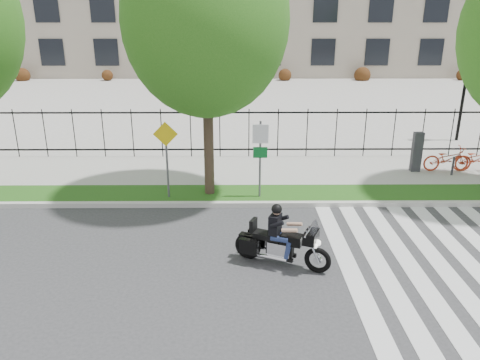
{
  "coord_description": "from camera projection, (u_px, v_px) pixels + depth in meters",
  "views": [
    {
      "loc": [
        -0.5,
        -9.62,
        5.74
      ],
      "look_at": [
        -0.41,
        3.0,
        1.28
      ],
      "focal_mm": 35.0,
      "sensor_mm": 36.0,
      "label": 1
    }
  ],
  "objects": [
    {
      "name": "street_tree_1",
      "position": [
        206.0,
        21.0,
        13.78
      ],
      "size": [
        4.99,
        4.99,
        8.3
      ],
      "color": "#31261A",
      "rests_on": "grass_verge"
    },
    {
      "name": "iron_fence",
      "position": [
        249.0,
        133.0,
        19.27
      ],
      "size": [
        30.0,
        0.06,
        2.0
      ],
      "primitive_type": null,
      "color": "black",
      "rests_on": "sidewalk"
    },
    {
      "name": "sign_pole_regulatory",
      "position": [
        260.0,
        150.0,
        14.72
      ],
      "size": [
        0.5,
        0.09,
        2.5
      ],
      "color": "#59595B",
      "rests_on": "grass_verge"
    },
    {
      "name": "lamp_post_right",
      "position": [
        467.0,
        74.0,
        21.3
      ],
      "size": [
        1.06,
        0.7,
        4.25
      ],
      "color": "black",
      "rests_on": "ground"
    },
    {
      "name": "grass_verge",
      "position": [
        252.0,
        195.0,
        15.62
      ],
      "size": [
        60.0,
        1.5,
        0.15
      ],
      "primitive_type": "cube",
      "color": "#175114",
      "rests_on": "ground"
    },
    {
      "name": "sign_pole_warning",
      "position": [
        166.0,
        150.0,
        14.7
      ],
      "size": [
        0.78,
        0.09,
        2.49
      ],
      "color": "#59595B",
      "rests_on": "grass_verge"
    },
    {
      "name": "plaza",
      "position": [
        243.0,
        97.0,
        34.54
      ],
      "size": [
        80.0,
        34.0,
        0.1
      ],
      "primitive_type": "cube",
      "color": "#9C9B92",
      "rests_on": "ground"
    },
    {
      "name": "curb",
      "position": [
        253.0,
        204.0,
        14.82
      ],
      "size": [
        60.0,
        0.2,
        0.15
      ],
      "primitive_type": "cube",
      "color": "beige",
      "rests_on": "ground"
    },
    {
      "name": "motorcycle_rider",
      "position": [
        281.0,
        241.0,
        11.19
      ],
      "size": [
        2.28,
        1.3,
        1.88
      ],
      "color": "black",
      "rests_on": "ground"
    },
    {
      "name": "sidewalk",
      "position": [
        250.0,
        171.0,
        17.98
      ],
      "size": [
        60.0,
        3.5,
        0.15
      ],
      "primitive_type": "cube",
      "color": "#9C9B92",
      "rests_on": "ground"
    },
    {
      "name": "ground",
      "position": [
        258.0,
        274.0,
        10.98
      ],
      "size": [
        120.0,
        120.0,
        0.0
      ],
      "primitive_type": "plane",
      "color": "#333235",
      "rests_on": "ground"
    },
    {
      "name": "crosswalk_stripes",
      "position": [
        463.0,
        273.0,
        11.01
      ],
      "size": [
        5.7,
        8.0,
        0.01
      ],
      "primitive_type": null,
      "color": "silver",
      "rests_on": "ground"
    }
  ]
}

